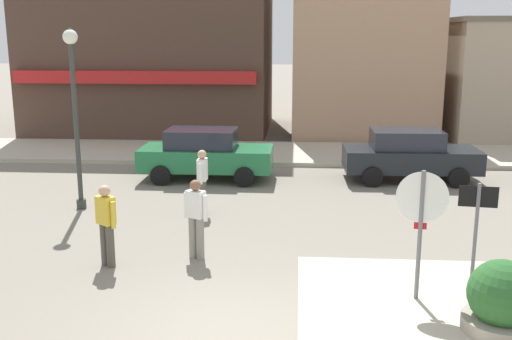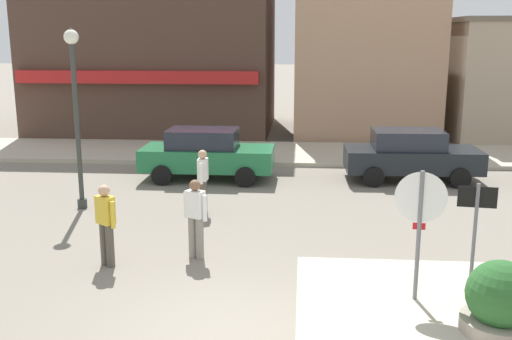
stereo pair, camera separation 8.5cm
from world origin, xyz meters
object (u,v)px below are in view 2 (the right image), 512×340
object	(u,v)px
one_way_sign	(475,230)
parked_car_second	(411,155)
pedestrian_crossing_near	(106,223)
stop_sign	(420,219)
pedestrian_kerb_side	(196,216)
planter	(500,305)
parked_car_nearest	(207,153)
lamp_post	(75,93)
pedestrian_crossing_far	(203,179)

from	to	relation	value
one_way_sign	parked_car_second	bearing A→B (deg)	86.52
parked_car_second	pedestrian_crossing_near	size ratio (longest dim) A/B	2.50
stop_sign	pedestrian_kerb_side	xyz separation A→B (m)	(-3.96, 1.91, -0.65)
planter	parked_car_second	xyz separation A→B (m)	(0.40, 9.81, 0.25)
parked_car_second	parked_car_nearest	bearing A→B (deg)	-177.35
lamp_post	pedestrian_crossing_far	xyz separation A→B (m)	(3.19, -0.21, -2.09)
pedestrian_crossing_near	pedestrian_kerb_side	distance (m)	1.72
planter	pedestrian_crossing_far	world-z (taller)	pedestrian_crossing_far
planter	parked_car_second	bearing A→B (deg)	87.65
stop_sign	pedestrian_crossing_near	size ratio (longest dim) A/B	1.43
planter	pedestrian_crossing_far	bearing A→B (deg)	131.68
pedestrian_crossing_near	one_way_sign	bearing A→B (deg)	-11.72
one_way_sign	lamp_post	bearing A→B (deg)	148.57
lamp_post	parked_car_second	xyz separation A→B (m)	(8.91, 3.63, -2.15)
parked_car_nearest	pedestrian_crossing_near	xyz separation A→B (m)	(-0.81, -7.12, 0.06)
stop_sign	lamp_post	distance (m)	9.21
lamp_post	pedestrian_kerb_side	distance (m)	5.24
one_way_sign	lamp_post	world-z (taller)	lamp_post
pedestrian_crossing_near	pedestrian_crossing_far	distance (m)	3.79
planter	parked_car_second	distance (m)	9.82
parked_car_nearest	stop_sign	bearing A→B (deg)	-60.61
parked_car_nearest	pedestrian_crossing_far	world-z (taller)	pedestrian_crossing_far
pedestrian_kerb_side	pedestrian_crossing_far	bearing A→B (deg)	96.65
lamp_post	pedestrian_crossing_near	size ratio (longest dim) A/B	2.82
one_way_sign	pedestrian_crossing_near	xyz separation A→B (m)	(-6.47, 1.34, -0.46)
stop_sign	pedestrian_crossing_far	bearing A→B (deg)	131.04
pedestrian_crossing_far	planter	bearing A→B (deg)	-48.32
planter	pedestrian_crossing_far	xyz separation A→B (m)	(-5.32, 5.98, 0.31)
pedestrian_crossing_near	pedestrian_kerb_side	size ratio (longest dim) A/B	1.00
one_way_sign	pedestrian_crossing_near	distance (m)	6.63
planter	parked_car_nearest	bearing A→B (deg)	121.33
planter	parked_car_second	size ratio (longest dim) A/B	0.30
pedestrian_crossing_near	parked_car_second	bearing A→B (deg)	46.59
one_way_sign	pedestrian_kerb_side	distance (m)	5.21
one_way_sign	parked_car_nearest	size ratio (longest dim) A/B	0.52
planter	pedestrian_crossing_far	distance (m)	8.01
lamp_post	pedestrian_kerb_side	xyz separation A→B (m)	(3.54, -3.24, -2.09)
one_way_sign	pedestrian_crossing_far	size ratio (longest dim) A/B	1.30
stop_sign	planter	bearing A→B (deg)	-45.42
one_way_sign	parked_car_second	world-z (taller)	one_way_sign
parked_car_second	pedestrian_kerb_side	xyz separation A→B (m)	(-5.37, -6.87, 0.06)
lamp_post	parked_car_nearest	distance (m)	4.81
parked_car_nearest	pedestrian_crossing_near	bearing A→B (deg)	-96.46
one_way_sign	pedestrian_kerb_side	size ratio (longest dim) A/B	1.30
planter	pedestrian_kerb_side	distance (m)	5.78
stop_sign	parked_car_nearest	world-z (taller)	stop_sign
stop_sign	planter	world-z (taller)	stop_sign
one_way_sign	parked_car_second	distance (m)	8.78
lamp_post	pedestrian_crossing_near	distance (m)	4.72
parked_car_nearest	pedestrian_crossing_far	size ratio (longest dim) A/B	2.50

